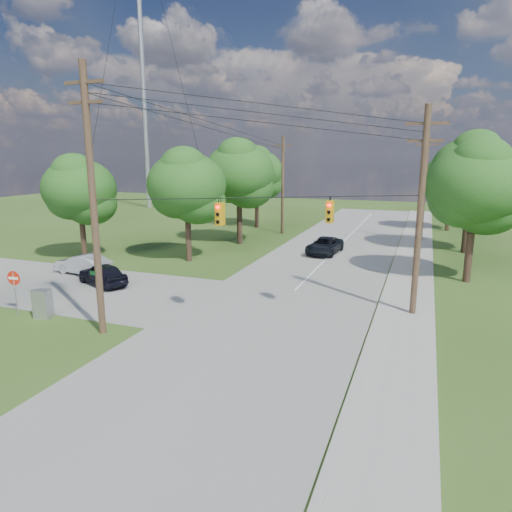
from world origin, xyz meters
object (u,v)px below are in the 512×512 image
at_px(do_not_enter_sign, 14,283).
at_px(pole_north_e, 424,188).
at_px(car_main_north, 325,246).
at_px(car_cross_silver, 83,264).
at_px(control_cabinet, 43,304).
at_px(car_cross_dark, 103,274).
at_px(pole_ne, 420,210).
at_px(pole_north_w, 283,185).
at_px(pole_sw, 93,199).

bearing_deg(do_not_enter_sign, pole_north_e, 49.94).
bearing_deg(car_main_north, do_not_enter_sign, -115.77).
height_order(pole_north_e, car_cross_silver, pole_north_e).
xyz_separation_m(pole_north_e, control_cabinet, (-17.66, -29.00, -4.39)).
bearing_deg(car_cross_dark, pole_north_e, 165.88).
xyz_separation_m(pole_ne, pole_north_w, (-13.90, 22.00, -0.34)).
xyz_separation_m(car_cross_dark, car_cross_silver, (-3.10, 1.80, -0.01)).
relative_size(pole_sw, pole_north_w, 1.20).
relative_size(pole_ne, car_main_north, 2.16).
xyz_separation_m(pole_ne, do_not_enter_sign, (-19.43, -7.00, -3.78)).
height_order(pole_ne, do_not_enter_sign, pole_ne).
height_order(pole_sw, car_cross_dark, pole_sw).
distance_m(car_main_north, control_cabinet, 22.70).
relative_size(pole_ne, car_cross_dark, 2.52).
xyz_separation_m(pole_ne, pole_north_e, (-0.00, 22.00, -0.34)).
relative_size(pole_ne, control_cabinet, 7.07).
bearing_deg(pole_sw, car_main_north, 73.92).
relative_size(pole_ne, do_not_enter_sign, 4.55).
relative_size(pole_ne, car_cross_silver, 2.48).
bearing_deg(pole_sw, pole_north_w, 90.77).
bearing_deg(car_main_north, car_cross_silver, -134.05).
height_order(car_cross_dark, car_cross_silver, car_cross_dark).
relative_size(car_cross_silver, control_cabinet, 2.85).
xyz_separation_m(car_cross_silver, control_cabinet, (4.14, -7.74, 0.01)).
distance_m(car_cross_silver, control_cabinet, 8.78).
bearing_deg(pole_north_e, control_cabinet, -121.34).
distance_m(pole_ne, pole_north_w, 26.03).
bearing_deg(car_cross_silver, pole_north_w, 165.21).
xyz_separation_m(pole_north_w, car_cross_dark, (-4.81, -23.05, -4.39)).
xyz_separation_m(pole_ne, car_cross_silver, (-21.80, 0.74, -4.74)).
relative_size(pole_sw, do_not_enter_sign, 5.20).
height_order(pole_north_w, do_not_enter_sign, pole_north_w).
height_order(pole_sw, pole_north_w, pole_sw).
bearing_deg(car_main_north, pole_ne, -55.92).
bearing_deg(car_cross_silver, control_cabinet, 33.75).
bearing_deg(control_cabinet, pole_sw, -17.43).
distance_m(car_cross_silver, car_main_north, 19.04).
relative_size(pole_north_w, do_not_enter_sign, 4.33).
distance_m(pole_north_w, control_cabinet, 29.57).
xyz_separation_m(pole_north_w, car_main_north, (6.42, -8.71, -4.43)).
bearing_deg(control_cabinet, car_main_north, 54.15).
distance_m(pole_north_e, car_main_north, 12.30).
xyz_separation_m(pole_sw, car_cross_silver, (-8.30, 8.34, -5.50)).
distance_m(pole_north_w, car_cross_silver, 23.10).
bearing_deg(car_cross_dark, pole_ne, 118.16).
distance_m(pole_sw, pole_north_w, 29.62).
distance_m(pole_ne, control_cabinet, 19.57).
bearing_deg(pole_ne, control_cabinet, -158.37).
height_order(pole_ne, control_cabinet, pole_ne).
bearing_deg(pole_ne, car_main_north, 119.36).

